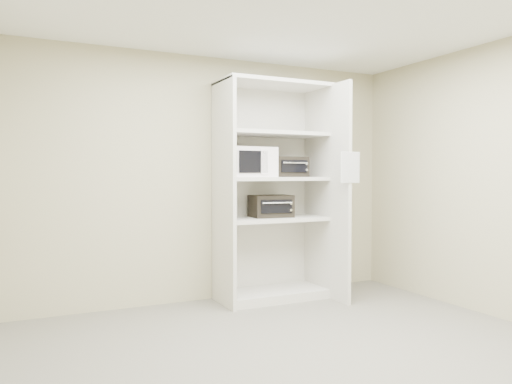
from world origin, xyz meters
name	(u,v)px	position (x,y,z in m)	size (l,w,h in m)	color
floor	(304,357)	(0.00, 0.00, 0.00)	(4.50, 4.00, 0.01)	#615C52
ceiling	(305,0)	(0.00, 0.00, 2.70)	(4.50, 4.00, 0.01)	white
wall_back	(211,179)	(0.00, 2.00, 1.35)	(4.50, 0.02, 2.70)	tan
wall_right	(507,180)	(2.25, 0.00, 1.35)	(0.02, 4.00, 2.70)	tan
shelving_unit	(276,198)	(0.67, 1.70, 1.13)	(1.24, 0.92, 2.42)	beige
microwave	(248,162)	(0.32, 1.73, 1.53)	(0.54, 0.41, 0.33)	white
toaster_oven_upper	(288,167)	(0.82, 1.72, 1.48)	(0.40, 0.30, 0.23)	black
toaster_oven_lower	(271,206)	(0.61, 1.73, 1.04)	(0.44, 0.33, 0.25)	black
paper_sign	(350,167)	(1.21, 1.07, 1.47)	(0.25, 0.01, 0.32)	white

